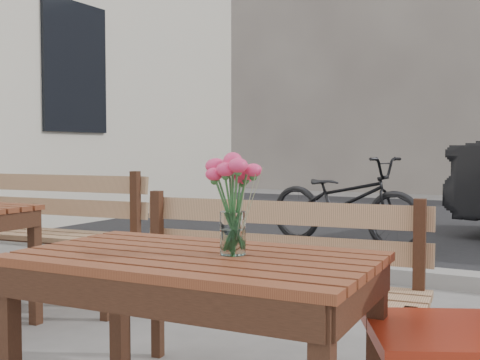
# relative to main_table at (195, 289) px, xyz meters

# --- Properties ---
(street) EXTENTS (30.00, 8.12, 0.12)m
(street) POSITION_rel_main_table_xyz_m (0.07, 5.22, -0.57)
(street) COLOR black
(street) RESTS_ON ground
(main_table) EXTENTS (1.20, 0.73, 0.72)m
(main_table) POSITION_rel_main_table_xyz_m (0.00, 0.00, 0.00)
(main_table) COLOR brown
(main_table) RESTS_ON ground
(main_bench) EXTENTS (1.45, 0.57, 0.88)m
(main_bench) POSITION_rel_main_table_xyz_m (-0.10, 0.81, -0.07)
(main_bench) COLOR #916D4B
(main_bench) RESTS_ON ground
(red_chair) EXTENTS (0.62, 0.62, 0.95)m
(red_chair) POSITION_rel_main_table_xyz_m (0.83, 0.34, -0.05)
(red_chair) COLOR #A42814
(red_chair) RESTS_ON ground
(main_vase) EXTENTS (0.18, 0.18, 0.33)m
(main_vase) POSITION_rel_main_table_xyz_m (0.12, 0.05, 0.33)
(main_vase) COLOR white
(main_vase) RESTS_ON main_table
(second_bench) EXTENTS (1.55, 0.59, 0.94)m
(second_bench) POSITION_rel_main_table_xyz_m (-2.14, 1.40, -0.03)
(second_bench) COLOR #916D4B
(second_bench) RESTS_ON ground
(bicycle) EXTENTS (1.98, 1.05, 0.99)m
(bicycle) POSITION_rel_main_table_xyz_m (-1.04, 4.68, -0.11)
(bicycle) COLOR black
(bicycle) RESTS_ON ground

